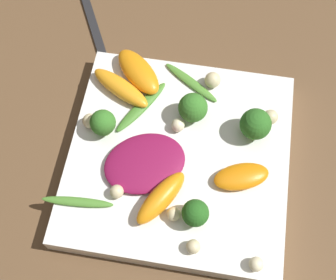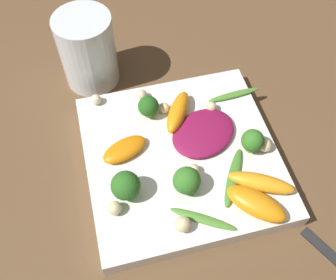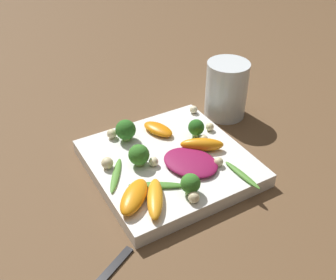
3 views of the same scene
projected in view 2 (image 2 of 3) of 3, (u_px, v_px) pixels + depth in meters
ground_plane at (181, 163)px, 0.52m from camera, size 2.40×2.40×0.00m
plate at (181, 158)px, 0.51m from camera, size 0.24×0.24×0.02m
drinking_glass at (88, 50)px, 0.56m from camera, size 0.08×0.08×0.11m
radicchio_leaf_0 at (203, 133)px, 0.51m from camera, size 0.11×0.10×0.01m
orange_segment_0 at (261, 183)px, 0.47m from camera, size 0.08×0.06×0.02m
orange_segment_1 at (178, 112)px, 0.52m from camera, size 0.06×0.07×0.02m
orange_segment_2 at (256, 204)px, 0.45m from camera, size 0.07×0.07×0.02m
orange_segment_3 at (124, 149)px, 0.50m from camera, size 0.07×0.05×0.01m
broccoli_floret_0 at (148, 107)px, 0.52m from camera, size 0.03×0.03×0.03m
broccoli_floret_1 at (253, 141)px, 0.49m from camera, size 0.03×0.03×0.03m
broccoli_floret_2 at (126, 186)px, 0.45m from camera, size 0.03×0.03×0.04m
broccoli_floret_3 at (187, 181)px, 0.46m from camera, size 0.03×0.03×0.04m
arugula_sprig_0 at (201, 220)px, 0.45m from camera, size 0.07×0.05×0.01m
arugula_sprig_1 at (234, 95)px, 0.55m from camera, size 0.08×0.02×0.01m
arugula_sprig_2 at (233, 177)px, 0.48m from camera, size 0.05×0.08×0.01m
macadamia_nut_0 at (115, 208)px, 0.45m from camera, size 0.02×0.02×0.02m
macadamia_nut_1 at (142, 95)px, 0.55m from camera, size 0.01×0.01×0.01m
macadamia_nut_2 at (164, 108)px, 0.53m from camera, size 0.01×0.01×0.01m
macadamia_nut_3 at (183, 224)px, 0.44m from camera, size 0.02×0.02×0.02m
macadamia_nut_4 at (211, 107)px, 0.53m from camera, size 0.01×0.01×0.01m
macadamia_nut_5 at (96, 100)px, 0.54m from camera, size 0.01×0.01×0.01m
macadamia_nut_6 at (265, 145)px, 0.50m from camera, size 0.02×0.02×0.02m
macadamia_nut_7 at (193, 170)px, 0.48m from camera, size 0.02×0.02×0.02m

